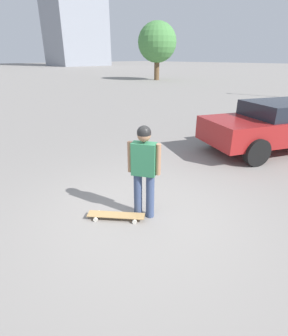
% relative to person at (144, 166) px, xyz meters
% --- Properties ---
extents(ground_plane, '(220.00, 220.00, 0.00)m').
position_rel_person_xyz_m(ground_plane, '(0.00, 0.00, -0.95)').
color(ground_plane, gray).
extents(person, '(0.37, 0.50, 1.63)m').
position_rel_person_xyz_m(person, '(0.00, 0.00, 0.00)').
color(person, '#38476B').
rests_on(person, ground_plane).
extents(skateboard, '(0.78, 0.90, 0.09)m').
position_rel_person_xyz_m(skateboard, '(-0.42, 0.26, -0.88)').
color(skateboard, tan).
rests_on(skateboard, ground_plane).
extents(car_parked_near, '(4.62, 3.46, 1.43)m').
position_rel_person_xyz_m(car_parked_near, '(5.26, -0.25, -0.19)').
color(car_parked_near, maroon).
rests_on(car_parked_near, ground_plane).
extents(tree_distant, '(4.35, 4.35, 6.22)m').
position_rel_person_xyz_m(tree_distant, '(21.40, 19.13, 3.06)').
color(tree_distant, brown).
rests_on(tree_distant, ground_plane).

